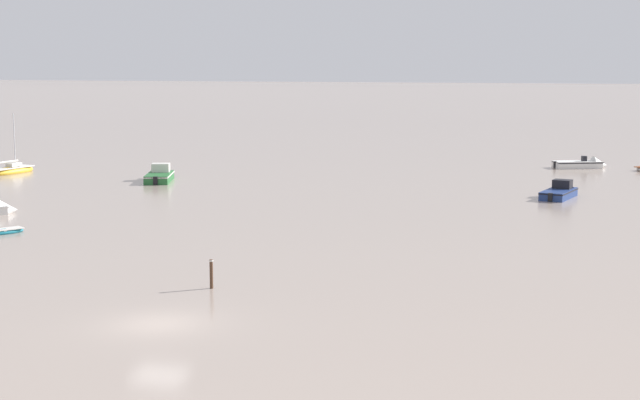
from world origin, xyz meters
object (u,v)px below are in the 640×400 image
object	(u,v)px
motorboat_moored_0	(585,165)
mooring_post_near	(211,275)
rowboat_moored_0	(3,232)
motorboat_moored_2	(161,177)
sailboat_moored_0	(12,171)
motorboat_moored_3	(561,193)

from	to	relation	value
motorboat_moored_0	mooring_post_near	bearing A→B (deg)	-128.36
mooring_post_near	rowboat_moored_0	bearing A→B (deg)	147.55
motorboat_moored_2	mooring_post_near	world-z (taller)	motorboat_moored_2
sailboat_moored_0	motorboat_moored_3	size ratio (longest dim) A/B	1.06
sailboat_moored_0	motorboat_moored_0	distance (m)	60.61
motorboat_moored_0	motorboat_moored_2	size ratio (longest dim) A/B	0.93
sailboat_moored_0	mooring_post_near	distance (m)	57.49
motorboat_moored_0	motorboat_moored_2	world-z (taller)	motorboat_moored_2
motorboat_moored_0	motorboat_moored_2	bearing A→B (deg)	-173.17
motorboat_moored_2	motorboat_moored_0	bearing A→B (deg)	-77.65
sailboat_moored_0	mooring_post_near	world-z (taller)	sailboat_moored_0
mooring_post_near	motorboat_moored_3	bearing A→B (deg)	64.92
rowboat_moored_0	mooring_post_near	distance (m)	22.70
sailboat_moored_0	mooring_post_near	size ratio (longest dim) A/B	3.78
motorboat_moored_3	motorboat_moored_2	bearing A→B (deg)	101.30
mooring_post_near	motorboat_moored_2	bearing A→B (deg)	115.03
sailboat_moored_0	motorboat_moored_0	world-z (taller)	sailboat_moored_0
motorboat_moored_0	motorboat_moored_3	xyz separation A→B (m)	(-2.76, -23.57, 0.05)
motorboat_moored_2	sailboat_moored_0	bearing A→B (deg)	68.85
motorboat_moored_0	mooring_post_near	world-z (taller)	mooring_post_near
rowboat_moored_0	motorboat_moored_0	size ratio (longest dim) A/B	0.48
rowboat_moored_0	motorboat_moored_0	bearing A→B (deg)	-1.87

